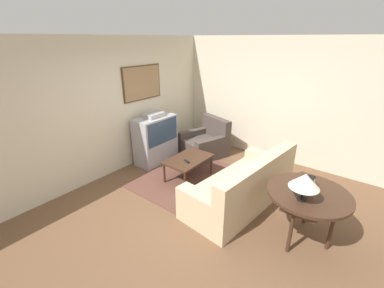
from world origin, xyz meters
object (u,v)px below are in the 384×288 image
console_table (309,197)px  table_lamp (305,181)px  mantel_clock (310,183)px  couch (243,187)px  tv (156,139)px  coffee_table (189,160)px  armchair (205,143)px

console_table → table_lamp: size_ratio=2.92×
table_lamp → mantel_clock: 0.38m
console_table → table_lamp: 0.42m
mantel_clock → couch: bearing=82.0°
tv → table_lamp: 3.48m
coffee_table → console_table: bearing=-97.7°
coffee_table → console_table: size_ratio=0.88×
couch → console_table: bearing=83.2°
couch → table_lamp: size_ratio=5.99×
armchair → mantel_clock: size_ratio=6.51×
armchair → coffee_table: bearing=-52.4°
couch → tv: bearing=-90.8°
armchair → table_lamp: 3.28m
armchair → console_table: 3.13m
armchair → table_lamp: size_ratio=3.11×
console_table → mantel_clock: bearing=21.1°
coffee_table → table_lamp: 2.43m
coffee_table → mantel_clock: bearing=-95.7°
tv → couch: size_ratio=0.51×
coffee_table → console_table: 2.35m
console_table → mantel_clock: mantel_clock is taller
couch → table_lamp: bearing=70.8°
coffee_table → console_table: console_table is taller
coffee_table → couch: bearing=-93.8°
tv → console_table: (-0.49, -3.40, 0.15)m
coffee_table → tv: bearing=80.9°
mantel_clock → tv: bearing=83.2°
couch → mantel_clock: 1.17m
couch → armchair: 2.08m
couch → table_lamp: table_lamp is taller
tv → couch: (-0.26, -2.34, -0.23)m
armchair → console_table: armchair is taller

